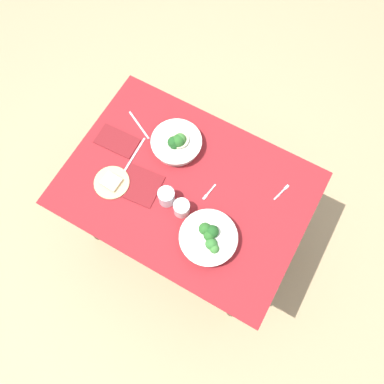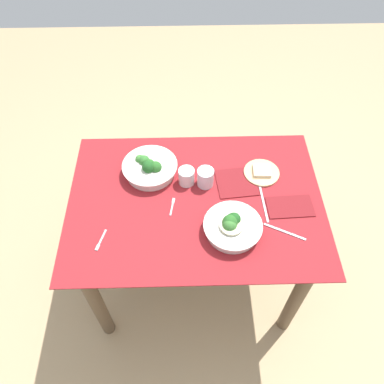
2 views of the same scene
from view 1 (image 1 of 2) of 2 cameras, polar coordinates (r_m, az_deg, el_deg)
The scene contains 13 objects.
ground_plane at distance 2.68m, azimuth -0.59°, elevation -5.33°, with size 6.00×6.00×0.00m, color tan.
dining_table at distance 2.08m, azimuth -0.76°, elevation -0.77°, with size 1.20×0.85×0.77m.
broccoli_bowl_far at distance 1.83m, azimuth 2.39°, elevation -6.63°, with size 0.27×0.27×0.10m.
broccoli_bowl_near at distance 2.01m, azimuth -2.22°, elevation 7.08°, with size 0.26×0.26×0.11m.
bread_side_plate at distance 1.99m, azimuth -11.49°, elevation 1.36°, with size 0.18×0.18×0.03m.
water_glass_center at distance 1.87m, azimuth -1.50°, elevation -2.34°, with size 0.08×0.08×0.08m, color silver.
water_glass_side at distance 1.89m, azimuth -3.69°, elevation -0.67°, with size 0.08×0.08×0.09m, color silver.
fork_by_far_bowl at distance 1.94m, azimuth 2.42°, elevation -0.09°, with size 0.03×0.10×0.00m.
fork_by_near_bowl at distance 1.99m, azimuth 12.82°, elevation 0.05°, with size 0.04×0.11×0.00m.
table_knife_left at distance 2.12m, azimuth -7.64°, elevation 9.52°, with size 0.19×0.01×0.00m, color #B7B7BC.
table_knife_right at distance 2.04m, azimuth -8.32°, elevation 5.27°, with size 0.22×0.01×0.00m, color #B7B7BC.
napkin_folded_upper at distance 2.09m, azimuth -10.73°, elevation 7.23°, with size 0.21×0.12×0.01m, color maroon.
napkin_folded_lower at distance 1.97m, azimuth -7.45°, elevation 0.94°, with size 0.19×0.18×0.01m, color maroon.
Camera 1 is at (-0.37, 0.60, 2.59)m, focal length 37.05 mm.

